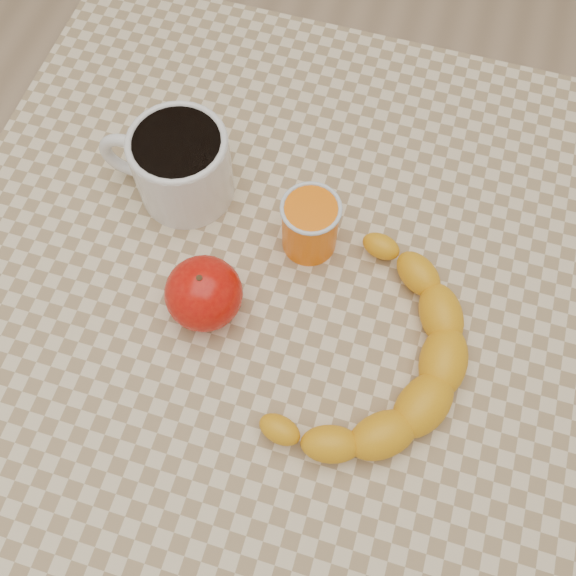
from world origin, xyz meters
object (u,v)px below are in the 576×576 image
(orange_juice_glass, at_px, (310,225))
(apple, at_px, (204,293))
(table, at_px, (288,324))
(coffee_mug, at_px, (179,164))
(banana, at_px, (372,357))

(orange_juice_glass, relative_size, apple, 0.88)
(table, distance_m, coffee_mug, 0.23)
(orange_juice_glass, bearing_deg, apple, -127.44)
(apple, bearing_deg, orange_juice_glass, 52.56)
(orange_juice_glass, distance_m, apple, 0.14)
(table, bearing_deg, apple, -154.16)
(table, height_order, banana, banana)
(orange_juice_glass, relative_size, banana, 0.21)
(coffee_mug, height_order, orange_juice_glass, coffee_mug)
(coffee_mug, height_order, apple, coffee_mug)
(table, relative_size, apple, 9.36)
(coffee_mug, distance_m, apple, 0.16)
(coffee_mug, relative_size, apple, 1.81)
(table, height_order, apple, apple)
(banana, bearing_deg, apple, -161.98)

